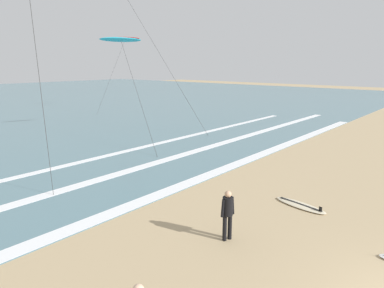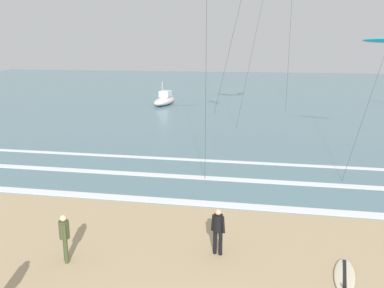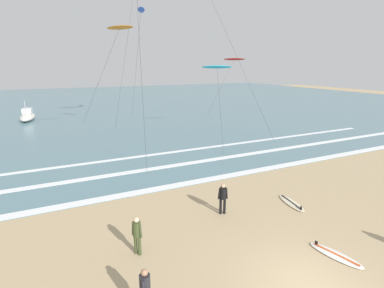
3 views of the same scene
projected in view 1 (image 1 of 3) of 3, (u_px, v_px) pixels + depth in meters
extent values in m
cube|color=white|center=(124.00, 208.00, 12.89)|extent=(51.49, 0.71, 0.01)
cube|color=white|center=(96.00, 180.00, 15.96)|extent=(55.16, 0.65, 0.01)
cube|color=white|center=(31.00, 174.00, 16.92)|extent=(51.14, 0.53, 0.01)
cylinder|color=black|center=(225.00, 228.00, 10.48)|extent=(0.13, 0.13, 0.82)
cylinder|color=black|center=(230.00, 227.00, 10.58)|extent=(0.13, 0.13, 0.82)
cylinder|color=black|center=(228.00, 206.00, 10.37)|extent=(0.32, 0.32, 0.58)
cylinder|color=black|center=(223.00, 208.00, 10.28)|extent=(0.15, 0.13, 0.56)
cylinder|color=black|center=(233.00, 206.00, 10.47)|extent=(0.15, 0.13, 0.56)
sphere|color=tan|center=(228.00, 194.00, 10.28)|extent=(0.21, 0.21, 0.21)
ellipsoid|color=beige|center=(300.00, 205.00, 13.09)|extent=(0.93, 2.17, 0.09)
cube|color=black|center=(300.00, 204.00, 13.08)|extent=(0.38, 1.78, 0.01)
cube|color=black|center=(320.00, 209.00, 12.45)|extent=(0.04, 0.12, 0.16)
ellipsoid|color=red|center=(125.00, 38.00, 38.98)|extent=(2.92, 2.69, 0.43)
cylinder|color=#333333|center=(111.00, 75.00, 37.90)|extent=(4.88, 0.67, 8.10)
cylinder|color=#333333|center=(31.00, 8.00, 12.72)|extent=(0.08, 0.57, 14.64)
ellipsoid|color=#23A8C6|center=(121.00, 40.00, 25.48)|extent=(3.27, 1.84, 0.43)
cylinder|color=#333333|center=(137.00, 91.00, 22.74)|extent=(3.43, 7.23, 7.06)
cylinder|color=#333333|center=(141.00, 23.00, 27.24)|extent=(1.64, 12.48, 16.98)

